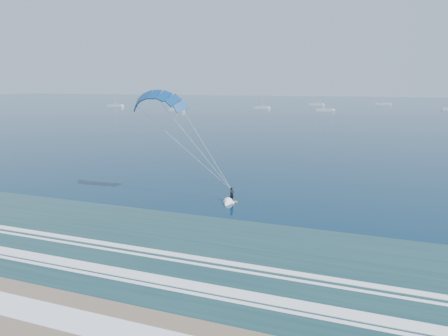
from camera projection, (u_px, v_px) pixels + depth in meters
ground at (55, 312)px, 23.45m from camera, size 900.00×900.00×0.00m
kitesurfer_rig at (189, 138)px, 44.40m from camera, size 13.73×4.04×13.52m
sailboat_0 at (177, 110)px, 198.61m from camera, size 7.89×2.40×10.85m
sailboat_1 at (262, 108)px, 215.64m from camera, size 8.41×2.40×11.59m
sailboat_2 at (316, 105)px, 250.75m from camera, size 9.07×2.40×12.18m
sailboat_3 at (325, 110)px, 197.00m from camera, size 8.58×2.40×11.93m
sailboat_4 at (383, 104)px, 254.75m from camera, size 9.00×2.40×12.20m
sailboat_7 at (115, 106)px, 236.85m from camera, size 10.62×2.40×13.66m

